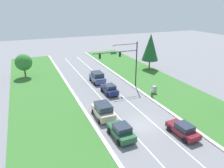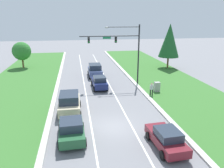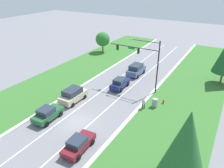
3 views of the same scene
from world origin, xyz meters
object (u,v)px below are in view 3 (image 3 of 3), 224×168
burgundy_sedan (78,144)px  utility_cabinet (155,103)px  navy_sedan (120,83)px  conifer_far_right_tree (185,148)px  forest_sedan (48,114)px  traffic_signal_mast (144,57)px  slate_blue_suv (136,70)px  champagne_suv (73,95)px  pedestrian (144,103)px  fire_hydrant (163,102)px  oak_near_left_tree (103,39)px

burgundy_sedan → utility_cabinet: (3.98, 12.37, -0.13)m
navy_sedan → conifer_far_right_tree: conifer_far_right_tree is taller
navy_sedan → forest_sedan: (-3.70, -12.79, -0.00)m
traffic_signal_mast → slate_blue_suv: 7.74m
navy_sedan → burgundy_sedan: bearing=-79.5°
traffic_signal_mast → champagne_suv: (-7.42, -8.62, -4.62)m
pedestrian → utility_cabinet: bearing=-132.3°
forest_sedan → fire_hydrant: forest_sedan is taller
fire_hydrant → oak_near_left_tree: size_ratio=0.14×
pedestrian → conifer_far_right_tree: conifer_far_right_tree is taller
utility_cabinet → fire_hydrant: size_ratio=1.92×
oak_near_left_tree → forest_sedan: bearing=-71.4°
champagne_suv → oak_near_left_tree: oak_near_left_tree is taller
champagne_suv → slate_blue_suv: bearing=74.7°
utility_cabinet → fire_hydrant: utility_cabinet is taller
slate_blue_suv → forest_sedan: 19.54m
slate_blue_suv → utility_cabinet: size_ratio=3.43×
burgundy_sedan → utility_cabinet: size_ratio=3.25×
traffic_signal_mast → slate_blue_suv: (-3.48, 5.16, -4.59)m
utility_cabinet → oak_near_left_tree: size_ratio=0.27×
traffic_signal_mast → burgundy_sedan: bearing=-90.8°
burgundy_sedan → forest_sedan: bearing=157.7°
forest_sedan → oak_near_left_tree: 29.65m
fire_hydrant → conifer_far_right_tree: conifer_far_right_tree is taller
conifer_far_right_tree → pedestrian: bearing=125.3°
utility_cabinet → fire_hydrant: bearing=63.0°
utility_cabinet → slate_blue_suv: bearing=128.1°
slate_blue_suv → conifer_far_right_tree: conifer_far_right_tree is taller
champagne_suv → forest_sedan: size_ratio=1.06×
navy_sedan → champagne_suv: (-3.93, -7.39, 0.16)m
champagne_suv → slate_blue_suv: 14.34m
conifer_far_right_tree → burgundy_sedan: bearing=-179.9°
champagne_suv → conifer_far_right_tree: size_ratio=0.54×
slate_blue_suv → oak_near_left_tree: bearing=146.4°
utility_cabinet → conifer_far_right_tree: size_ratio=0.16×
navy_sedan → conifer_far_right_tree: size_ratio=0.52×
champagne_suv → forest_sedan: (0.23, -5.40, -0.16)m
utility_cabinet → burgundy_sedan: bearing=-107.8°
burgundy_sedan → fire_hydrant: bearing=68.0°
navy_sedan → fire_hydrant: (8.01, -1.35, -0.53)m
pedestrian → forest_sedan: bearing=42.2°
fire_hydrant → burgundy_sedan: bearing=-108.9°
slate_blue_suv → utility_cabinet: 11.75m
traffic_signal_mast → oak_near_left_tree: 21.85m
fire_hydrant → conifer_far_right_tree: size_ratio=0.08×
slate_blue_suv → pedestrian: bearing=-60.0°
burgundy_sedan → conifer_far_right_tree: (10.57, 0.02, 4.32)m
navy_sedan → forest_sedan: 13.31m
champagne_suv → oak_near_left_tree: size_ratio=0.91×
champagne_suv → slate_blue_suv: slate_blue_suv is taller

